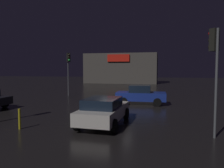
# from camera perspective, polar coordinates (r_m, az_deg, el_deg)

# --- Properties ---
(ground_plane) EXTENTS (120.00, 120.00, 0.00)m
(ground_plane) POSITION_cam_1_polar(r_m,az_deg,el_deg) (16.43, 0.88, -6.08)
(ground_plane) COLOR black
(store_building) EXTENTS (14.50, 6.28, 5.96)m
(store_building) POSITION_cam_1_polar(r_m,az_deg,el_deg) (45.19, 2.47, 4.09)
(store_building) COLOR #4C4742
(store_building) RESTS_ON ground
(traffic_signal_opposite) EXTENTS (0.42, 0.43, 4.50)m
(traffic_signal_opposite) POSITION_cam_1_polar(r_m,az_deg,el_deg) (9.93, 25.13, 7.13)
(traffic_signal_opposite) COLOR #595B60
(traffic_signal_opposite) RESTS_ON ground
(traffic_signal_cross_left) EXTENTS (0.43, 0.42, 4.54)m
(traffic_signal_cross_left) POSITION_cam_1_polar(r_m,az_deg,el_deg) (23.69, -11.29, 5.43)
(traffic_signal_cross_left) COLOR #595B60
(traffic_signal_cross_left) RESTS_ON ground
(car_near) EXTENTS (4.02, 2.05, 1.55)m
(car_near) POSITION_cam_1_polar(r_m,az_deg,el_deg) (17.93, 7.49, -2.79)
(car_near) COLOR navy
(car_near) RESTS_ON ground
(car_far) EXTENTS (2.10, 4.31, 1.40)m
(car_far) POSITION_cam_1_polar(r_m,az_deg,el_deg) (11.30, -2.17, -6.88)
(car_far) COLOR silver
(car_far) RESTS_ON ground
(bollard_kerb_a) EXTENTS (0.11, 0.11, 0.98)m
(bollard_kerb_a) POSITION_cam_1_polar(r_m,az_deg,el_deg) (11.37, -22.99, -8.41)
(bollard_kerb_a) COLOR gold
(bollard_kerb_a) RESTS_ON ground
(bollard_kerb_b) EXTENTS (0.11, 0.11, 1.04)m
(bollard_kerb_b) POSITION_cam_1_polar(r_m,az_deg,el_deg) (22.99, 5.37, -1.93)
(bollard_kerb_b) COLOR #595B60
(bollard_kerb_b) RESTS_ON ground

